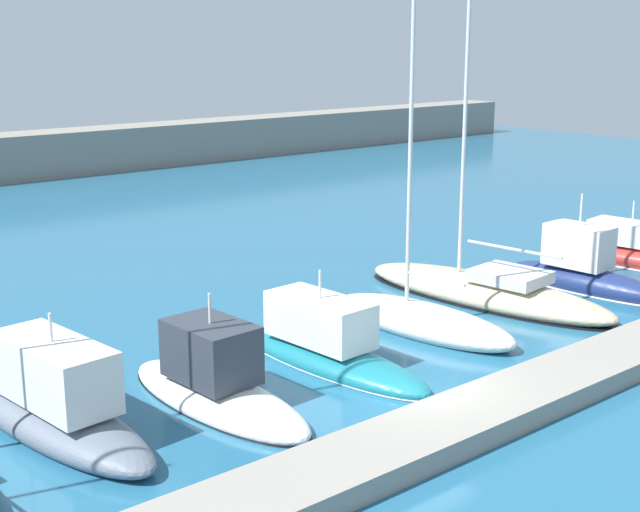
# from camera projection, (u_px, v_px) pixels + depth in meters

# --- Properties ---
(ground_plane) EXTENTS (120.00, 120.00, 0.00)m
(ground_plane) POSITION_uv_depth(u_px,v_px,m) (418.00, 403.00, 23.27)
(ground_plane) COLOR #236084
(dock_pier) EXTENTS (37.64, 2.17, 0.55)m
(dock_pier) POSITION_uv_depth(u_px,v_px,m) (474.00, 416.00, 21.81)
(dock_pier) COLOR gray
(dock_pier) RESTS_ON ground_plane
(motorboat_slate_third) EXTENTS (2.87, 8.46, 3.27)m
(motorboat_slate_third) POSITION_uv_depth(u_px,v_px,m) (50.00, 402.00, 21.58)
(motorboat_slate_third) COLOR slate
(motorboat_slate_third) RESTS_ON ground_plane
(motorboat_white_fourth) EXTENTS (2.53, 6.97, 3.29)m
(motorboat_white_fourth) POSITION_uv_depth(u_px,v_px,m) (215.00, 385.00, 23.18)
(motorboat_white_fourth) COLOR white
(motorboat_white_fourth) RESTS_ON ground_plane
(motorboat_teal_fifth) EXTENTS (2.43, 7.84, 3.11)m
(motorboat_teal_fifth) POSITION_uv_depth(u_px,v_px,m) (325.00, 347.00, 26.07)
(motorboat_teal_fifth) COLOR #19707F
(motorboat_teal_fifth) RESTS_ON ground_plane
(sailboat_ivory_sixth) EXTENTS (2.91, 7.24, 15.25)m
(sailboat_ivory_sixth) POSITION_uv_depth(u_px,v_px,m) (421.00, 318.00, 28.92)
(sailboat_ivory_sixth) COLOR silver
(sailboat_ivory_sixth) RESTS_ON ground_plane
(sailboat_sand_seventh) EXTENTS (3.93, 10.49, 22.31)m
(sailboat_sand_seventh) POSITION_uv_depth(u_px,v_px,m) (486.00, 288.00, 32.25)
(sailboat_sand_seventh) COLOR beige
(sailboat_sand_seventh) RESTS_ON ground_plane
(motorboat_navy_eighth) EXTENTS (2.05, 6.72, 3.86)m
(motorboat_navy_eighth) POSITION_uv_depth(u_px,v_px,m) (583.00, 271.00, 33.52)
(motorboat_navy_eighth) COLOR navy
(motorboat_navy_eighth) RESTS_ON ground_plane
(motorboat_red_ninth) EXTENTS (2.91, 8.30, 2.87)m
(motorboat_red_ninth) POSITION_uv_depth(u_px,v_px,m) (637.00, 253.00, 37.11)
(motorboat_red_ninth) COLOR #B72D28
(motorboat_red_ninth) RESTS_ON ground_plane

